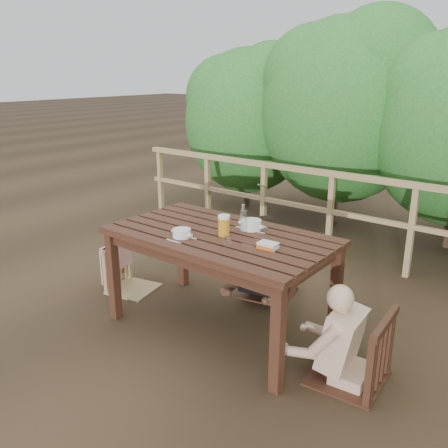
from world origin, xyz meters
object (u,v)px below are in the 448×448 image
Objects in this scene: table at (220,282)px; butter_tub at (268,247)px; bottle at (243,220)px; chair_far at (269,248)px; diner_right at (358,307)px; tumbler at (227,242)px; soup_near at (182,234)px; soup_far at (251,226)px; chair_right at (353,314)px; beer_glass at (224,226)px; chair_left at (131,249)px; woman at (271,232)px.

butter_tub is (0.48, -0.05, 0.44)m from table.
chair_far is at bearing 103.31° from bottle.
diner_right is 1.02m from tumbler.
soup_far is at bearing 56.97° from soup_near.
bottle reaches higher than soup_near.
chair_right is 7.19× the size of butter_tub.
diner_right is (1.17, -0.01, 0.16)m from table.
butter_tub is (0.43, -0.03, -0.06)m from beer_glass.
beer_glass is (0.23, 0.23, 0.05)m from soup_near.
chair_right reaches higher than chair_far.
bottle is (-1.01, 0.13, 0.44)m from chair_right.
diner_right reaches higher than chair_far.
butter_tub reaches higher than chair_left.
bottle is at bearing 149.91° from butter_tub.
bottle reaches higher than chair_right.
woman is at bearing -67.81° from chair_left.
bottle is 3.02× the size of tumbler.
woman reaches higher than tumbler.
chair_far is 11.53× the size of tumbler.
beer_glass is at bearing 83.31° from woman.
woman is (-0.02, 0.79, 0.22)m from table.
soup_near is (-1.32, -0.24, 0.35)m from chair_right.
diner_right is 0.75m from butter_tub.
bottle is at bearing 78.71° from diner_right.
chair_far is 0.15m from woman.
chair_left is 0.68× the size of woman.
chair_right is 0.75m from butter_tub.
table is 1.18m from diner_right.
diner_right is at bearing 9.93° from tumbler.
chair_far is 3.94× the size of soup_near.
chair_right reaches higher than tumbler.
soup_near is 1.34× the size of beer_glass.
woman is 5.05× the size of bottle.
soup_far is at bearing -85.76° from chair_far.
chair_far is 1.03m from butter_tub.
chair_far reaches higher than butter_tub.
bottle is (0.31, 0.38, 0.08)m from soup_near.
table is 0.55m from soup_near.
beer_glass reaches higher than soup_far.
chair_far is at bearing 106.16° from soup_far.
soup_far is 2.01× the size of butter_tub.
bottle is (0.13, 0.12, 0.53)m from table.
woman is 1.08m from soup_near.
chair_right is 1.16m from beer_glass.
soup_far is 3.44× the size of tumbler.
chair_left is at bearing 85.07° from diner_right.
chair_far reaches higher than tumbler.
butter_tub is (0.34, -0.28, -0.02)m from soup_far.
chair_right is (1.14, -0.01, 0.10)m from table.
table is 0.82m from woman.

